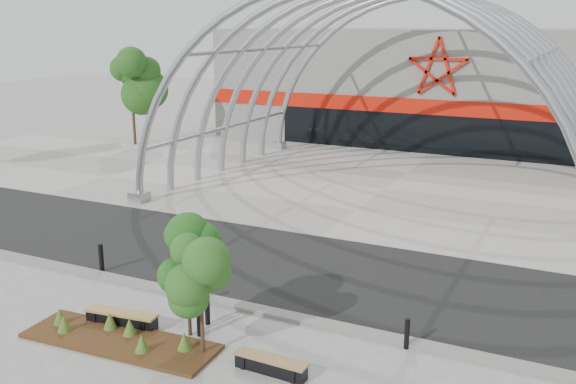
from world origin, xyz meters
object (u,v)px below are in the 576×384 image
Objects in this scene: street_tree_0 at (187,257)px; street_tree_1 at (200,276)px; bollard_2 at (200,316)px; bench_0 at (122,319)px; bench_1 at (271,366)px.

street_tree_1 is (0.95, -0.78, -0.10)m from street_tree_0.
bollard_2 is (0.27, 0.11, -1.75)m from street_tree_0.
street_tree_1 is 2.00m from bollard_2.
bench_0 is 2.40m from bollard_2.
street_tree_0 is 1.78m from bollard_2.
street_tree_0 is 2.83× the size of bollard_2.
bench_0 is 1.15× the size of bench_1.
bench_0 is (-3.00, 0.36, -2.00)m from street_tree_1.
bollard_2 is (-2.68, 0.89, 0.37)m from bench_1.
street_tree_0 is 1.66× the size of bench_1.
street_tree_0 is 1.04× the size of street_tree_1.
street_tree_1 reaches higher than bench_1.
bench_1 is (5.00, -0.36, -0.03)m from bench_0.
bench_0 is 5.01m from bench_1.
street_tree_0 reaches higher than street_tree_1.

